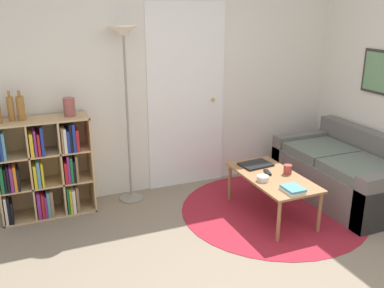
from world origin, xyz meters
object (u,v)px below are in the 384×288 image
coffee_table (272,180)px  bottle_middle (11,109)px  bottle_right (21,108)px  cup (288,169)px  laptop (256,165)px  bowl (263,178)px  couch (347,174)px  vase_on_shelf (69,107)px  floor_lamp (124,55)px  bookshelf (44,168)px

coffee_table → bottle_middle: (-2.34, 0.94, 0.74)m
bottle_middle → bottle_right: bearing=-5.3°
cup → laptop: bearing=118.3°
bowl → bottle_middle: 2.50m
couch → bottle_right: size_ratio=5.35×
couch → vase_on_shelf: vase_on_shelf is taller
couch → laptop: (-1.02, 0.27, 0.17)m
bowl → bottle_middle: bottle_middle is taller
couch → cup: (-0.84, -0.06, 0.21)m
cup → bottle_middle: (-2.51, 0.95, 0.65)m
floor_lamp → vase_on_shelf: (-0.58, 0.00, -0.48)m
bowl → vase_on_shelf: 2.03m
coffee_table → bottle_middle: size_ratio=3.59×
cup → vase_on_shelf: 2.27m
couch → bottle_right: 3.49m
laptop → bottle_right: (-2.24, 0.62, 0.69)m
bookshelf → bottle_right: size_ratio=3.51×
bookshelf → laptop: size_ratio=2.91×
floor_lamp → laptop: floor_lamp is taller
bookshelf → bottle_middle: (-0.24, 0.03, 0.63)m
coffee_table → vase_on_shelf: bearing=153.2°
couch → laptop: bearing=165.4°
laptop → bottle_right: 2.43m
cup → couch: bearing=4.1°
bowl → coffee_table: bearing=25.0°
cup → bottle_right: bottle_right is taller
laptop → vase_on_shelf: bearing=161.6°
floor_lamp → vase_on_shelf: size_ratio=10.06×
couch → bottle_middle: bearing=165.1°
floor_lamp → bottle_right: 1.12m
coffee_table → laptop: (-0.01, 0.31, 0.05)m
floor_lamp → couch: (2.24, -0.86, -1.31)m
coffee_table → laptop: size_ratio=2.98×
floor_lamp → couch: 2.73m
bottle_middle → laptop: bearing=-15.0°
bottle_right → vase_on_shelf: bottle_right is taller
bookshelf → cup: size_ratio=10.69×
laptop → vase_on_shelf: vase_on_shelf is taller
bookshelf → cup: bookshelf is taller
couch → coffee_table: size_ratio=1.49×
bookshelf → bowl: bookshelf is taller
cup → bottle_middle: bearing=159.2°
bookshelf → laptop: bearing=-15.9°
bowl → bottle_middle: bearing=155.1°
coffee_table → floor_lamp: bearing=143.5°
bottle_middle → bowl: bearing=-24.9°
vase_on_shelf → bowl: bearing=-30.9°
bottle_middle → coffee_table: bearing=-21.9°
vase_on_shelf → bottle_middle: bearing=177.0°
cup → bottle_right: 2.68m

